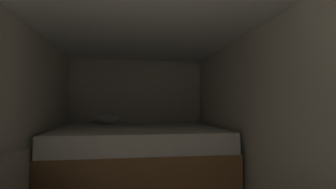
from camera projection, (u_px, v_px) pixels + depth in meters
wall_back at (137, 114)px, 4.88m from camera, size 2.51×0.05×1.99m
wall_right at (273, 122)px, 2.54m from camera, size 0.05×5.06×1.99m
ceiling_slab at (146, 11)px, 2.40m from camera, size 2.51×5.06×0.05m
bed at (139, 156)px, 3.81m from camera, size 2.29×1.98×1.01m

